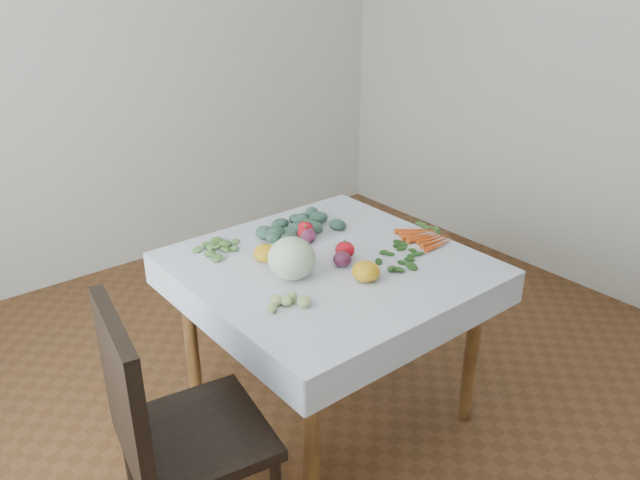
# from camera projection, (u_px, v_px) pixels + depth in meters

# --- Properties ---
(ground) EXTENTS (4.00, 4.00, 0.00)m
(ground) POSITION_uv_depth(u_px,v_px,m) (328.00, 407.00, 2.89)
(ground) COLOR brown
(back_wall) EXTENTS (4.00, 0.04, 2.70)m
(back_wall) POSITION_uv_depth(u_px,v_px,m) (117.00, 57.00, 3.74)
(back_wall) COLOR beige
(back_wall) RESTS_ON ground
(table) EXTENTS (1.00, 1.00, 0.75)m
(table) POSITION_uv_depth(u_px,v_px,m) (329.00, 283.00, 2.62)
(table) COLOR brown
(table) RESTS_ON ground
(tablecloth) EXTENTS (1.12, 1.12, 0.01)m
(tablecloth) POSITION_uv_depth(u_px,v_px,m) (329.00, 262.00, 2.58)
(tablecloth) COLOR silver
(tablecloth) RESTS_ON table
(chair) EXTENTS (0.52, 0.52, 0.99)m
(chair) POSITION_uv_depth(u_px,v_px,m) (166.00, 425.00, 1.96)
(chair) COLOR black
(chair) RESTS_ON ground
(cabbage) EXTENTS (0.23, 0.23, 0.17)m
(cabbage) POSITION_uv_depth(u_px,v_px,m) (292.00, 258.00, 2.42)
(cabbage) COLOR beige
(cabbage) RESTS_ON tablecloth
(tomato_a) EXTENTS (0.09, 0.09, 0.06)m
(tomato_a) POSITION_uv_depth(u_px,v_px,m) (305.00, 228.00, 2.81)
(tomato_a) COLOR red
(tomato_a) RESTS_ON tablecloth
(tomato_b) EXTENTS (0.10, 0.10, 0.07)m
(tomato_b) POSITION_uv_depth(u_px,v_px,m) (306.00, 234.00, 2.74)
(tomato_b) COLOR red
(tomato_b) RESTS_ON tablecloth
(tomato_c) EXTENTS (0.09, 0.09, 0.06)m
(tomato_c) POSITION_uv_depth(u_px,v_px,m) (267.00, 253.00, 2.58)
(tomato_c) COLOR red
(tomato_c) RESTS_ON tablecloth
(tomato_d) EXTENTS (0.11, 0.11, 0.07)m
(tomato_d) POSITION_uv_depth(u_px,v_px,m) (345.00, 250.00, 2.60)
(tomato_d) COLOR red
(tomato_d) RESTS_ON tablecloth
(heirloom_back) EXTENTS (0.12, 0.12, 0.07)m
(heirloom_back) POSITION_uv_depth(u_px,v_px,m) (266.00, 253.00, 2.57)
(heirloom_back) COLOR gold
(heirloom_back) RESTS_ON tablecloth
(heirloom_front) EXTENTS (0.11, 0.11, 0.08)m
(heirloom_front) POSITION_uv_depth(u_px,v_px,m) (366.00, 271.00, 2.42)
(heirloom_front) COLOR gold
(heirloom_front) RESTS_ON tablecloth
(onion_a) EXTENTS (0.09, 0.09, 0.07)m
(onion_a) POSITION_uv_depth(u_px,v_px,m) (307.00, 235.00, 2.74)
(onion_a) COLOR #4E1631
(onion_a) RESTS_ON tablecloth
(onion_b) EXTENTS (0.08, 0.08, 0.06)m
(onion_b) POSITION_uv_depth(u_px,v_px,m) (342.00, 259.00, 2.53)
(onion_b) COLOR #4E1631
(onion_b) RESTS_ON tablecloth
(tomatillo_cluster) EXTENTS (0.11, 0.10, 0.04)m
(tomatillo_cluster) POSITION_uv_depth(u_px,v_px,m) (285.00, 304.00, 2.23)
(tomatillo_cluster) COLOR #AAB96B
(tomatillo_cluster) RESTS_ON tablecloth
(carrot_bunch) EXTENTS (0.18, 0.25, 0.03)m
(carrot_bunch) POSITION_uv_depth(u_px,v_px,m) (427.00, 237.00, 2.77)
(carrot_bunch) COLOR #E35319
(carrot_bunch) RESTS_ON tablecloth
(kale_bunch) EXTENTS (0.36, 0.28, 0.05)m
(kale_bunch) POSITION_uv_depth(u_px,v_px,m) (301.00, 228.00, 2.84)
(kale_bunch) COLOR #3C6351
(kale_bunch) RESTS_ON tablecloth
(basil_bunch) EXTENTS (0.25, 0.18, 0.01)m
(basil_bunch) POSITION_uv_depth(u_px,v_px,m) (398.00, 257.00, 2.60)
(basil_bunch) COLOR #28571B
(basil_bunch) RESTS_ON tablecloth
(dill_bunch) EXTENTS (0.18, 0.18, 0.02)m
(dill_bunch) POSITION_uv_depth(u_px,v_px,m) (222.00, 247.00, 2.68)
(dill_bunch) COLOR #4E883E
(dill_bunch) RESTS_ON tablecloth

